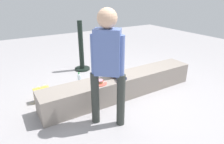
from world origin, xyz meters
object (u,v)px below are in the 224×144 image
Objects in this scene: cake_box_white at (71,91)px; child_seated at (116,66)px; cake_plate at (100,83)px; gift_bag at (42,95)px; water_bottle_far_side at (79,78)px; water_bottle_near_gift at (107,82)px; adult_standing at (108,60)px; handbag_black_leather at (110,63)px.

child_seated is at bearing -39.69° from cake_box_white.
cake_plate is 1.05m from gift_bag.
child_seated is 2.32× the size of water_bottle_far_side.
water_bottle_near_gift is 0.64m from water_bottle_far_side.
water_bottle_near_gift reaches higher than cake_box_white.
handbag_black_leather is at bearing 58.11° from adult_standing.
water_bottle_far_side is 1.04m from handbag_black_leather.
child_seated is 0.82m from adult_standing.
water_bottle_far_side is (0.18, 1.50, -0.86)m from adult_standing.
cake_plate reaches higher than water_bottle_far_side.
cake_plate is at bearing -37.90° from gift_bag.
adult_standing is 7.63× the size of water_bottle_far_side.
gift_bag reaches higher than water_bottle_far_side.
cake_plate reaches higher than gift_bag.
child_seated reaches higher than water_bottle_far_side.
water_bottle_near_gift is at bearing 60.71° from adult_standing.
water_bottle_near_gift is 1.15× the size of water_bottle_far_side.
adult_standing reaches higher than cake_plate.
cake_plate is 0.68× the size of cake_box_white.
water_bottle_far_side is (0.04, 1.01, -0.31)m from cake_plate.
water_bottle_far_side is at bearing 124.65° from water_bottle_near_gift.
child_seated is 2.03× the size of water_bottle_near_gift.
cake_box_white is at bearing 115.40° from cake_plate.
adult_standing is at bearing -58.99° from gift_bag.
water_bottle_far_side is (-0.37, 0.53, -0.01)m from water_bottle_near_gift.
child_seated reaches higher than handbag_black_leather.
water_bottle_far_side is at bearing 51.23° from cake_box_white.
adult_standing reaches higher than water_bottle_near_gift.
cake_box_white is 1.52m from handbag_black_leather.
water_bottle_near_gift reaches higher than water_bottle_far_side.
water_bottle_near_gift is (0.41, 0.49, -0.30)m from cake_plate.
gift_bag is 0.90× the size of cake_box_white.
water_bottle_near_gift is at bearing -6.39° from gift_bag.
water_bottle_far_side is at bearing 83.22° from adult_standing.
child_seated is 1.47× the size of cake_box_white.
child_seated reaches higher than cake_box_white.
gift_bag is 0.93m from water_bottle_far_side.
cake_box_white is at bearing -2.01° from gift_bag.
cake_box_white is (-0.33, -0.41, -0.04)m from water_bottle_far_side.
adult_standing is 1.74m from water_bottle_far_side.
gift_bag is 1.25× the size of water_bottle_near_gift.
gift_bag is (-0.80, 0.62, -0.28)m from cake_plate.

